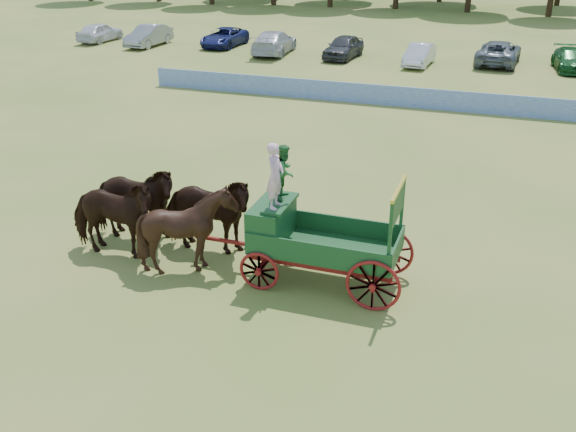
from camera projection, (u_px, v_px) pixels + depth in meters
The scene contains 8 objects.
ground at pixel (279, 264), 18.10m from camera, with size 160.00×160.00×0.00m, color #9A8745.
horse_lead_left at pixel (112, 217), 18.07m from camera, with size 1.31×2.88×2.43m, color black.
horse_lead_right at pixel (133, 203), 19.01m from camera, with size 1.31×2.88×2.43m, color black.
horse_wheel_left at pixel (188, 230), 17.35m from camera, with size 1.97×2.21×2.44m, color black.
horse_wheel_right at pixel (206, 214), 18.29m from camera, with size 1.31×2.88×2.43m, color black.
farm_dray at pixel (299, 223), 16.77m from camera, with size 6.00×2.00×3.87m.
sponsor_banner at pixel (378, 95), 33.62m from camera, with size 26.00×0.08×1.05m, color #1D459E.
parked_cars at pixel (372, 48), 44.59m from camera, with size 46.71×7.40×1.65m.
Camera 1 is at (5.45, -14.90, 8.82)m, focal length 40.00 mm.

